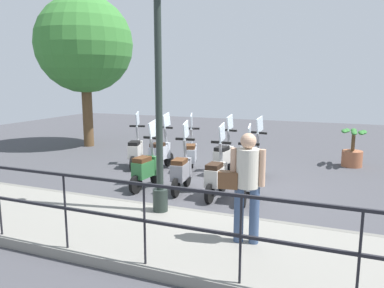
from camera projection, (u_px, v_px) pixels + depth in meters
ground_plane at (208, 184)px, 8.86m from camera, size 28.00×28.00×0.00m
promenade_walkway at (143, 231)px, 5.96m from camera, size 2.20×20.00×0.15m
fence_railing at (103, 202)px, 4.86m from camera, size 0.04×16.03×1.07m
lamp_post_near at (159, 93)px, 6.30m from camera, size 0.26×0.90×4.66m
pedestrian_with_bag at (246, 180)px, 5.24m from camera, size 0.35×0.64×1.59m
tree_large at (84, 45)px, 13.17m from camera, size 3.40×3.40×5.34m
potted_palm at (353, 151)px, 10.55m from camera, size 1.06×0.66×1.05m
scooter_near_0 at (246, 178)px, 7.61m from camera, size 1.23×0.44×1.54m
scooter_near_1 at (216, 175)px, 7.80m from camera, size 1.23×0.44×1.54m
scooter_near_2 at (181, 170)px, 8.21m from camera, size 1.23×0.44×1.54m
scooter_near_3 at (146, 168)px, 8.41m from camera, size 1.23×0.44×1.54m
scooter_far_0 at (253, 160)px, 9.23m from camera, size 1.22×0.50×1.54m
scooter_far_1 at (224, 156)px, 9.65m from camera, size 1.23×0.45×1.54m
scooter_far_2 at (191, 154)px, 9.95m from camera, size 1.20×0.55×1.54m
scooter_far_3 at (161, 152)px, 10.19m from camera, size 1.23×0.44×1.54m
scooter_far_4 at (136, 150)px, 10.45m from camera, size 1.20×0.55×1.54m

